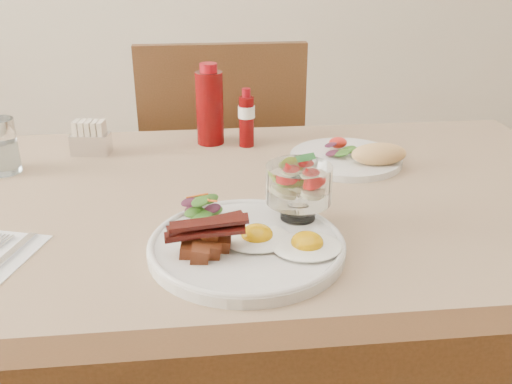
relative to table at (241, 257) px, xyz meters
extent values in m
cylinder|color=brown|center=(0.59, 0.36, -0.31)|extent=(0.06, 0.06, 0.71)
cube|color=brown|center=(0.00, 0.00, 0.07)|extent=(1.30, 0.85, 0.04)
cube|color=tan|center=(0.00, 0.00, 0.09)|extent=(1.33, 0.88, 0.00)
cylinder|color=brown|center=(-0.18, 0.57, -0.44)|extent=(0.04, 0.04, 0.45)
cylinder|color=brown|center=(0.18, 0.57, -0.44)|extent=(0.04, 0.04, 0.45)
cylinder|color=brown|center=(-0.18, 0.93, -0.44)|extent=(0.04, 0.04, 0.45)
cylinder|color=brown|center=(0.18, 0.93, -0.44)|extent=(0.04, 0.04, 0.45)
cube|color=brown|center=(0.00, 0.75, -0.20)|extent=(0.42, 0.42, 0.03)
cube|color=brown|center=(0.00, 0.55, 0.04)|extent=(0.42, 0.03, 0.46)
cylinder|color=silver|center=(0.00, -0.14, 0.10)|extent=(0.28, 0.28, 0.02)
ellipsoid|color=white|center=(0.08, -0.17, 0.11)|extent=(0.11, 0.11, 0.01)
ellipsoid|color=#E89E04|center=(0.08, -0.17, 0.12)|extent=(0.05, 0.05, 0.03)
ellipsoid|color=white|center=(0.01, -0.14, 0.11)|extent=(0.11, 0.11, 0.01)
ellipsoid|color=#E89E04|center=(0.01, -0.14, 0.12)|extent=(0.05, 0.05, 0.03)
cube|color=maroon|center=(-0.07, -0.15, 0.12)|extent=(0.03, 0.03, 0.02)
cube|color=maroon|center=(-0.05, -0.17, 0.12)|extent=(0.03, 0.03, 0.02)
cube|color=maroon|center=(-0.08, -0.17, 0.11)|extent=(0.03, 0.03, 0.02)
cube|color=maroon|center=(-0.04, -0.16, 0.12)|extent=(0.03, 0.03, 0.02)
cube|color=maroon|center=(-0.07, -0.18, 0.12)|extent=(0.03, 0.03, 0.02)
cube|color=maroon|center=(-0.08, -0.14, 0.11)|extent=(0.03, 0.03, 0.02)
cube|color=maroon|center=(-0.05, -0.16, 0.13)|extent=(0.03, 0.03, 0.02)
cube|color=#4F120D|center=(-0.06, -0.16, 0.14)|extent=(0.11, 0.03, 0.01)
cube|color=#4F120D|center=(-0.06, -0.17, 0.14)|extent=(0.11, 0.03, 0.01)
cube|color=#4F120D|center=(-0.06, -0.15, 0.15)|extent=(0.11, 0.04, 0.01)
cube|color=#4F120D|center=(-0.05, -0.16, 0.15)|extent=(0.11, 0.02, 0.01)
ellipsoid|color=#225416|center=(-0.06, -0.05, 0.11)|extent=(0.04, 0.03, 0.01)
ellipsoid|color=#225416|center=(-0.05, -0.05, 0.11)|extent=(0.04, 0.03, 0.01)
ellipsoid|color=#3A1225|center=(-0.08, -0.04, 0.11)|extent=(0.03, 0.03, 0.01)
ellipsoid|color=#225416|center=(-0.06, -0.07, 0.12)|extent=(0.04, 0.03, 0.01)
ellipsoid|color=#225416|center=(-0.08, -0.06, 0.12)|extent=(0.03, 0.03, 0.01)
ellipsoid|color=#3A1225|center=(-0.05, -0.06, 0.12)|extent=(0.03, 0.02, 0.01)
ellipsoid|color=#225416|center=(-0.06, -0.03, 0.13)|extent=(0.04, 0.03, 0.01)
ellipsoid|color=#225416|center=(-0.05, -0.04, 0.13)|extent=(0.03, 0.03, 0.01)
ellipsoid|color=#3A1225|center=(-0.08, -0.05, 0.13)|extent=(0.03, 0.02, 0.01)
ellipsoid|color=#225416|center=(-0.06, -0.06, 0.14)|extent=(0.03, 0.03, 0.01)
cylinder|color=orange|center=(-0.06, -0.05, 0.14)|extent=(0.02, 0.03, 0.01)
cylinder|color=orange|center=(-0.07, -0.04, 0.14)|extent=(0.03, 0.01, 0.01)
cylinder|color=orange|center=(-0.05, -0.06, 0.14)|extent=(0.03, 0.02, 0.01)
cylinder|color=white|center=(0.08, -0.07, 0.11)|extent=(0.05, 0.05, 0.01)
cylinder|color=white|center=(0.08, -0.07, 0.13)|extent=(0.02, 0.02, 0.02)
cylinder|color=white|center=(0.08, -0.07, 0.16)|extent=(0.10, 0.10, 0.06)
cylinder|color=beige|center=(0.07, -0.06, 0.15)|extent=(0.03, 0.03, 0.01)
cylinder|color=beige|center=(0.10, -0.08, 0.15)|extent=(0.03, 0.03, 0.01)
cylinder|color=beige|center=(0.09, -0.05, 0.16)|extent=(0.03, 0.03, 0.01)
cylinder|color=#83A733|center=(0.07, -0.05, 0.18)|extent=(0.04, 0.04, 0.01)
cone|color=red|center=(0.09, -0.08, 0.18)|extent=(0.03, 0.03, 0.03)
cone|color=red|center=(0.07, -0.07, 0.19)|extent=(0.03, 0.03, 0.03)
cone|color=red|center=(0.09, -0.05, 0.19)|extent=(0.03, 0.03, 0.03)
ellipsoid|color=#29732F|center=(0.09, -0.07, 0.20)|extent=(0.02, 0.01, 0.00)
ellipsoid|color=#29732F|center=(0.10, -0.07, 0.20)|extent=(0.02, 0.01, 0.00)
cylinder|color=silver|center=(0.23, 0.20, 0.10)|extent=(0.22, 0.22, 0.01)
ellipsoid|color=#225416|center=(0.21, 0.20, 0.11)|extent=(0.04, 0.03, 0.01)
ellipsoid|color=#225416|center=(0.24, 0.21, 0.11)|extent=(0.04, 0.03, 0.01)
ellipsoid|color=#3A1225|center=(0.20, 0.19, 0.11)|extent=(0.03, 0.03, 0.01)
ellipsoid|color=#225416|center=(0.22, 0.18, 0.11)|extent=(0.04, 0.03, 0.01)
ellipsoid|color=#225416|center=(0.24, 0.19, 0.12)|extent=(0.03, 0.03, 0.01)
ellipsoid|color=#3A1225|center=(0.20, 0.22, 0.12)|extent=(0.03, 0.03, 0.01)
ellipsoid|color=red|center=(0.22, 0.23, 0.11)|extent=(0.04, 0.03, 0.02)
ellipsoid|color=#E1A76B|center=(0.28, 0.15, 0.12)|extent=(0.12, 0.09, 0.04)
cylinder|color=#5D0506|center=(-0.04, 0.34, 0.17)|extent=(0.07, 0.07, 0.15)
cylinder|color=maroon|center=(-0.04, 0.34, 0.25)|extent=(0.05, 0.05, 0.02)
cylinder|color=#5D0506|center=(0.04, 0.31, 0.14)|extent=(0.04, 0.04, 0.11)
cylinder|color=white|center=(0.04, 0.31, 0.16)|extent=(0.04, 0.04, 0.02)
cylinder|color=maroon|center=(0.04, 0.31, 0.20)|extent=(0.02, 0.02, 0.02)
cube|color=silver|center=(-0.28, 0.30, 0.11)|extent=(0.08, 0.05, 0.04)
cube|color=beige|center=(-0.31, 0.30, 0.14)|extent=(0.02, 0.04, 0.05)
cube|color=beige|center=(-0.30, 0.30, 0.14)|extent=(0.02, 0.04, 0.05)
cube|color=beige|center=(-0.28, 0.30, 0.14)|extent=(0.02, 0.04, 0.05)
cube|color=beige|center=(-0.27, 0.30, 0.14)|extent=(0.02, 0.04, 0.05)
cube|color=beige|center=(-0.26, 0.30, 0.14)|extent=(0.02, 0.04, 0.05)
cylinder|color=white|center=(-0.43, 0.22, 0.14)|extent=(0.06, 0.06, 0.10)
cylinder|color=silver|center=(-0.43, 0.22, 0.12)|extent=(0.05, 0.05, 0.06)
cube|color=silver|center=(-0.34, -0.13, 0.09)|extent=(0.06, 0.16, 0.00)
cube|color=silver|center=(-0.36, -0.08, 0.09)|extent=(0.01, 0.04, 0.00)
cube|color=silver|center=(-0.35, -0.08, 0.09)|extent=(0.01, 0.04, 0.00)
camera|label=1|loc=(-0.07, -0.84, 0.50)|focal=40.00mm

